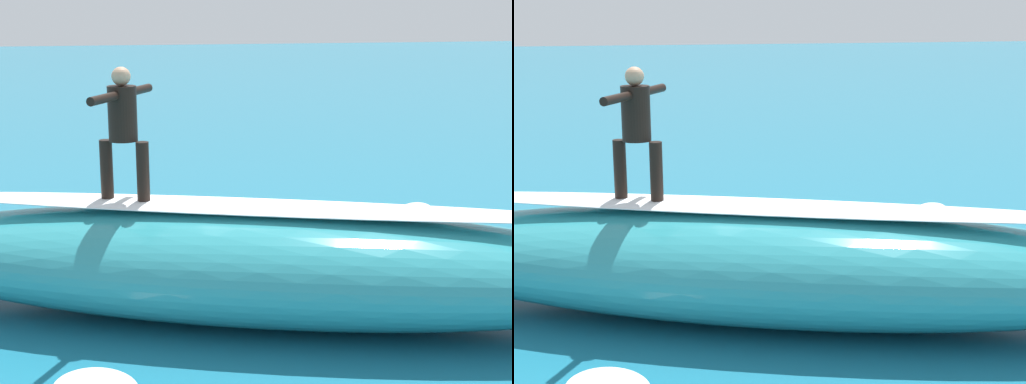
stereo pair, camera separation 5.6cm
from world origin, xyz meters
The scene contains 9 objects.
ground_plane centered at (0.00, 0.00, 0.00)m, with size 120.00×120.00×0.00m, color teal.
wave_crest centered at (0.58, 1.60, 0.68)m, with size 9.87×2.34×1.37m, color teal.
wave_foam_lip centered at (0.58, 1.60, 1.41)m, with size 8.39×0.82×0.08m, color white.
surfboard_riding centered at (2.05, 1.06, 1.40)m, with size 2.06×0.50×0.07m, color #33B2D1.
surfer_riding centered at (2.05, 1.06, 2.38)m, with size 0.83×1.40×1.62m.
surfboard_paddling centered at (-1.70, -1.40, 0.04)m, with size 2.01×0.55×0.07m, color #33B2D1.
surfer_paddling centered at (-1.60, -1.45, 0.19)m, with size 1.50×0.79×0.28m.
foam_patch_near centered at (-3.40, -2.80, 0.08)m, with size 0.54×0.44×0.15m, color white.
foam_patch_far centered at (-1.16, 2.15, 0.08)m, with size 0.59×0.36×0.17m, color white.
Camera 2 is at (2.30, 10.77, 3.83)m, focal length 56.49 mm.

